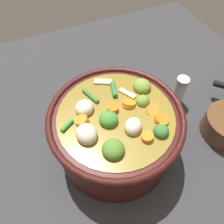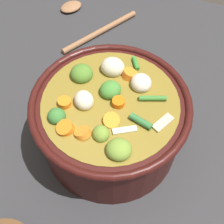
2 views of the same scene
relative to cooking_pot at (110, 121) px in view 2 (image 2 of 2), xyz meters
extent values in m
plane|color=#2D2D30|center=(0.00, 0.00, -0.08)|extent=(1.10, 1.10, 0.00)
cylinder|color=#38110F|center=(0.00, 0.00, -0.01)|extent=(0.27, 0.27, 0.14)
torus|color=#38110F|center=(0.00, 0.00, 0.06)|extent=(0.28, 0.28, 0.01)
cylinder|color=olive|center=(0.00, 0.00, 0.00)|extent=(0.24, 0.24, 0.13)
ellipsoid|color=olive|center=(-0.05, 0.08, 0.07)|extent=(0.05, 0.05, 0.03)
ellipsoid|color=#4D7B29|center=(0.07, -0.04, 0.07)|extent=(0.05, 0.05, 0.03)
ellipsoid|color=olive|center=(-0.01, 0.07, 0.06)|extent=(0.04, 0.04, 0.03)
ellipsoid|color=#438532|center=(0.01, -0.02, 0.07)|extent=(0.05, 0.05, 0.03)
ellipsoid|color=#387531|center=(0.07, 0.06, 0.07)|extent=(0.04, 0.04, 0.03)
cylinder|color=orange|center=(-0.01, 0.00, 0.06)|extent=(0.02, 0.02, 0.02)
cylinder|color=orange|center=(0.02, 0.07, 0.06)|extent=(0.04, 0.04, 0.02)
cylinder|color=orange|center=(-0.01, -0.07, 0.06)|extent=(0.04, 0.04, 0.02)
cylinder|color=orange|center=(0.05, 0.08, 0.06)|extent=(0.04, 0.04, 0.02)
cylinder|color=orange|center=(-0.02, 0.04, 0.06)|extent=(0.04, 0.04, 0.02)
cylinder|color=orange|center=(0.07, 0.03, 0.06)|extent=(0.03, 0.03, 0.02)
ellipsoid|color=beige|center=(0.04, 0.02, 0.07)|extent=(0.05, 0.05, 0.03)
ellipsoid|color=beige|center=(0.02, -0.07, 0.07)|extent=(0.05, 0.04, 0.04)
ellipsoid|color=beige|center=(-0.04, -0.05, 0.07)|extent=(0.05, 0.05, 0.03)
cylinder|color=#33723A|center=(-0.06, 0.02, 0.07)|extent=(0.04, 0.02, 0.01)
cylinder|color=#3A7A30|center=(-0.07, -0.03, 0.07)|extent=(0.05, 0.02, 0.01)
cylinder|color=#308230|center=(-0.01, -0.10, 0.07)|extent=(0.02, 0.03, 0.01)
cube|color=beige|center=(-0.10, 0.01, 0.06)|extent=(0.03, 0.04, 0.01)
cube|color=beige|center=(-0.04, 0.05, 0.06)|extent=(0.04, 0.03, 0.01)
ellipsoid|color=#8F6240|center=(0.27, -0.37, -0.07)|extent=(0.07, 0.08, 0.02)
cylinder|color=#8F6240|center=(0.14, -0.30, -0.07)|extent=(0.14, 0.22, 0.02)
camera|label=1|loc=(0.23, -0.11, 0.42)|focal=35.24mm
camera|label=2|loc=(-0.11, 0.27, 0.46)|focal=46.36mm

